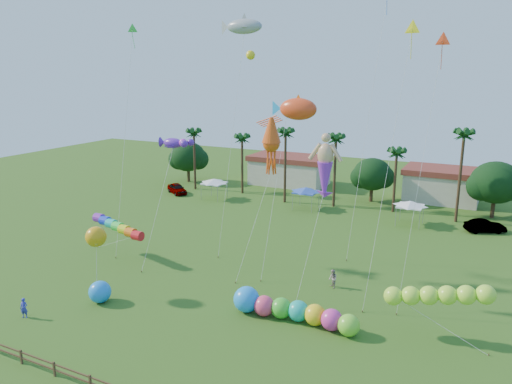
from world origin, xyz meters
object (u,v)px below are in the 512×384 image
at_px(spectator_a, 24,308).
at_px(spectator_b, 333,279).
at_px(blue_ball, 100,292).
at_px(car_a, 177,189).
at_px(car_b, 485,226).
at_px(caterpillar_inflatable, 290,310).

height_order(spectator_a, spectator_b, spectator_b).
bearing_deg(blue_ball, spectator_b, 34.95).
bearing_deg(car_a, blue_ball, -121.16).
height_order(car_a, blue_ball, blue_ball).
bearing_deg(car_b, blue_ball, 114.56).
distance_m(car_b, spectator_b, 25.34).
xyz_separation_m(car_a, blue_ball, (16.04, -33.23, 0.13)).
height_order(spectator_a, blue_ball, blue_ball).
height_order(car_a, car_b, car_a).
bearing_deg(spectator_a, spectator_b, 17.92).
bearing_deg(spectator_a, caterpillar_inflatable, 4.19).
bearing_deg(caterpillar_inflatable, spectator_b, 80.44).
xyz_separation_m(spectator_b, caterpillar_inflatable, (-1.05, -7.12, 0.04)).
xyz_separation_m(spectator_a, spectator_b, (19.48, 15.91, 0.03)).
xyz_separation_m(car_b, spectator_a, (-30.60, -38.68, 0.05)).
height_order(car_a, caterpillar_inflatable, caterpillar_inflatable).
relative_size(spectator_a, spectator_b, 0.96).
distance_m(car_b, spectator_a, 49.32).
xyz_separation_m(car_a, spectator_b, (32.20, -21.93, 0.05)).
distance_m(car_a, spectator_a, 39.92).
bearing_deg(car_a, car_b, -55.83).
xyz_separation_m(spectator_b, blue_ball, (-16.16, -11.29, 0.08)).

